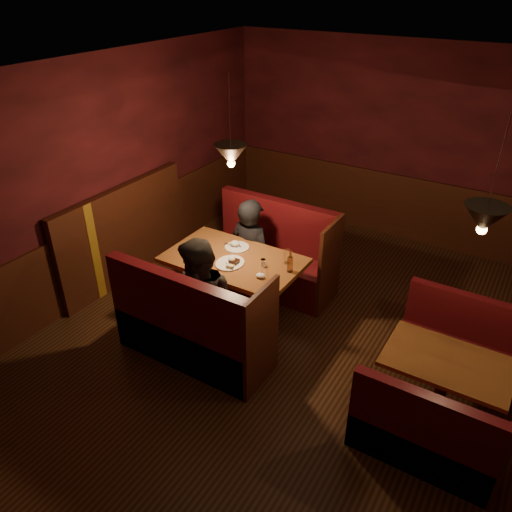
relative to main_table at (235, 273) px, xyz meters
The scene contains 9 objects.
room 1.01m from the main_table, 21.23° to the right, with size 6.02×7.02×2.92m.
main_table is the anchor object (origin of this frame).
main_bench_far 0.92m from the main_table, 88.87° to the left, with size 1.70×0.61×1.16m.
main_bench_near 0.92m from the main_table, 88.88° to the right, with size 1.70×0.61×1.16m.
second_table 2.48m from the main_table, ahead, with size 1.11×0.71×0.63m.
second_bench_far 2.55m from the main_table, 10.13° to the left, with size 1.23×0.46×0.88m.
second_bench_near 2.66m from the main_table, 19.62° to the right, with size 1.23×0.46×0.88m.
diner_a 0.61m from the main_table, 103.34° to the left, with size 0.61×0.40×1.67m, color black.
diner_b 0.70m from the main_table, 89.18° to the right, with size 0.82×0.64×1.69m, color black.
Camera 1 is at (1.62, -3.66, 3.72)m, focal length 35.00 mm.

